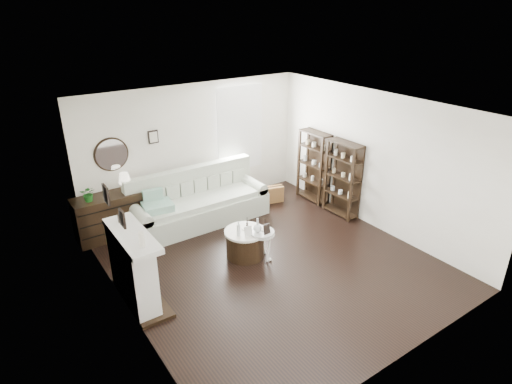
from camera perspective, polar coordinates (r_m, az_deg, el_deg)
room at (r=9.41m, az=-4.12°, el=8.04°), size 5.50×5.50×5.50m
fireplace at (r=6.70m, az=-15.99°, el=-9.98°), size 0.50×1.40×1.84m
shelf_unit_far at (r=9.69m, az=7.71°, el=3.40°), size 0.30×0.80×1.60m
shelf_unit_near at (r=9.10m, az=11.48°, el=1.72°), size 0.30×0.80×1.60m
sofa at (r=8.88m, az=-7.72°, el=-1.70°), size 2.81×0.97×1.09m
quilt at (r=8.32m, az=-12.98°, el=-1.90°), size 0.61×0.52×0.14m
suitcase at (r=9.69m, az=2.03°, el=-0.34°), size 0.59×0.33×0.37m
dresser at (r=8.66m, az=-18.92°, el=-3.07°), size 1.28×0.55×0.86m
table_lamp at (r=8.50m, az=-17.07°, el=1.24°), size 0.25×0.25×0.37m
potted_plant at (r=8.31m, az=-21.43°, el=-0.21°), size 0.34×0.32×0.30m
drum_table at (r=7.66m, az=-1.47°, el=-6.83°), size 0.73×0.73×0.51m
pedestal_table at (r=7.47m, az=0.79°, el=-5.55°), size 0.45×0.45×0.54m
eiffel_drum at (r=7.56m, az=-1.19°, el=-4.22°), size 0.14×0.14×0.20m
bottle_drum at (r=7.32m, az=-2.35°, el=-4.92°), size 0.06×0.06×0.27m
card_frame_drum at (r=7.33m, az=-1.04°, el=-5.26°), size 0.14×0.07×0.18m
eiffel_ped at (r=7.47m, az=1.21°, el=-4.38°), size 0.13×0.13×0.17m
flask_ped at (r=7.36m, az=0.21°, el=-4.45°), size 0.14×0.14×0.26m
card_frame_ped at (r=7.33m, az=1.45°, el=-4.98°), size 0.13×0.06×0.17m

